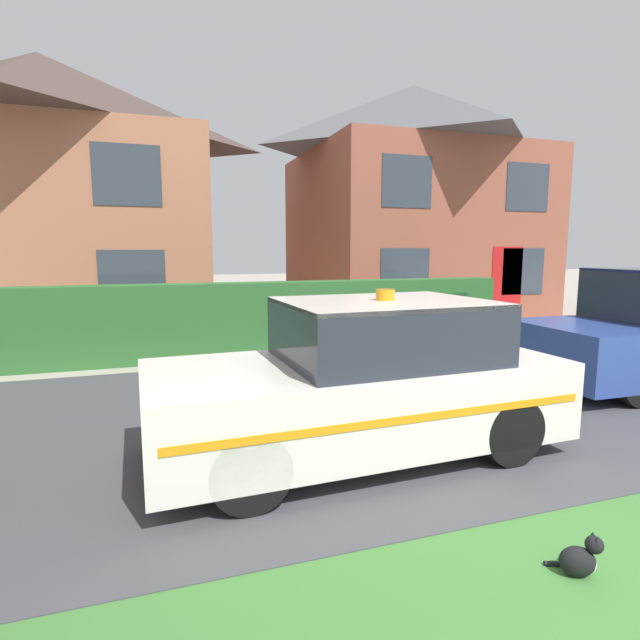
{
  "coord_description": "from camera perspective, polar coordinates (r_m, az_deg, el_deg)",
  "views": [
    {
      "loc": [
        -2.91,
        -1.56,
        2.01
      ],
      "look_at": [
        -0.75,
        4.91,
        1.05
      ],
      "focal_mm": 28.0,
      "sensor_mm": 36.0,
      "label": 1
    }
  ],
  "objects": [
    {
      "name": "cat",
      "position": [
        3.79,
        27.65,
        -23.0
      ],
      "size": [
        0.27,
        0.27,
        0.28
      ],
      "rotation": [
        0.0,
        0.0,
        5.87
      ],
      "color": "black",
      "rests_on": "ground"
    },
    {
      "name": "garden_hedge",
      "position": [
        9.56,
        -7.2,
        0.09
      ],
      "size": [
        10.27,
        0.54,
        1.4
      ],
      "primitive_type": "cube",
      "color": "#2D662D",
      "rests_on": "ground"
    },
    {
      "name": "police_car",
      "position": [
        4.96,
        5.02,
        -6.99
      ],
      "size": [
        4.05,
        1.85,
        1.62
      ],
      "rotation": [
        0.0,
        0.0,
        3.18
      ],
      "color": "black",
      "rests_on": "road_strip"
    },
    {
      "name": "road_strip",
      "position": [
        6.72,
        8.26,
        -9.44
      ],
      "size": [
        28.0,
        5.71,
        0.01
      ],
      "primitive_type": "cube",
      "color": "#424247",
      "rests_on": "ground"
    },
    {
      "name": "wheelie_bin",
      "position": [
        11.06,
        14.1,
        0.26
      ],
      "size": [
        0.65,
        0.73,
        1.12
      ],
      "rotation": [
        0.0,
        0.0,
        0.1
      ],
      "color": "#23662D",
      "rests_on": "ground"
    },
    {
      "name": "house_left",
      "position": [
        15.45,
        -28.81,
        12.9
      ],
      "size": [
        8.21,
        7.14,
        7.03
      ],
      "color": "#A86B4C",
      "rests_on": "ground"
    },
    {
      "name": "house_right",
      "position": [
        16.86,
        10.4,
        13.44
      ],
      "size": [
        7.11,
        6.64,
        7.13
      ],
      "color": "#93513D",
      "rests_on": "ground"
    }
  ]
}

